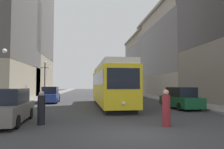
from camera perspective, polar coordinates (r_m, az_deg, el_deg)
The scene contains 14 objects.
ground_plane at distance 8.89m, azimuth 6.12°, elevation -15.98°, with size 200.00×200.00×0.00m, color #38383A.
sidewalk_left at distance 48.95m, azimuth -15.13°, elevation -5.06°, with size 2.92×120.00×0.15m, color gray.
sidewalk_right at distance 49.65m, azimuth 5.55°, elevation -5.12°, with size 2.92×120.00×0.15m, color gray.
streetcar at distance 20.18m, azimuth -0.54°, elevation -2.65°, with size 2.91×13.44×3.89m.
transit_bus at distance 38.20m, azimuth 2.01°, elevation -2.99°, with size 2.83×12.17×3.45m.
parked_car_left_near at distance 12.35m, azimuth -26.69°, elevation -8.03°, with size 2.06×4.76×1.82m.
parked_car_left_mid at distance 24.86m, azimuth -16.59°, elevation -5.47°, with size 2.00×4.54×1.82m.
parked_car_right_far at distance 18.87m, azimuth 18.26°, elevation -6.31°, with size 2.07×4.80×1.82m.
pedestrian_crossing_near at distance 11.31m, azimuth -18.82°, elevation -8.94°, with size 0.38×0.38×1.70m.
pedestrian_crossing_far at distance 10.63m, azimuth 14.64°, elevation -9.17°, with size 0.40×0.40×1.79m.
lamp_post_left_far at distance 31.62m, azimuth -17.95°, elevation 0.24°, with size 1.41×0.36×5.34m.
building_left_midblock at distance 49.25m, azimuth -25.96°, elevation 14.15°, with size 15.13×18.00×31.42m.
building_right_corner at distance 42.22m, azimuth 19.71°, elevation 5.65°, with size 13.86×21.97×15.92m.
building_right_midblock at distance 58.00m, azimuth 11.14°, elevation 2.84°, with size 12.17×19.81×15.12m.
Camera 1 is at (-1.95, -8.43, 2.01)m, focal length 33.31 mm.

